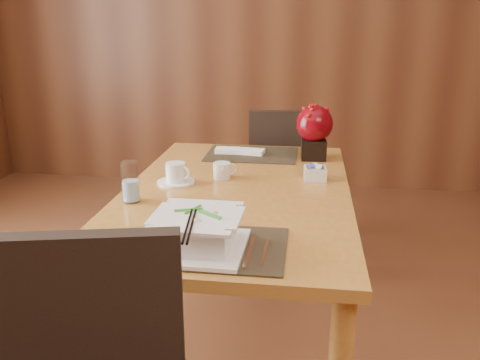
# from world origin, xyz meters

# --- Properties ---
(back_wall) EXTENTS (5.00, 0.02, 2.80)m
(back_wall) POSITION_xyz_m (0.00, 3.00, 1.40)
(back_wall) COLOR #593019
(back_wall) RESTS_ON ground
(dining_table) EXTENTS (0.90, 1.50, 0.75)m
(dining_table) POSITION_xyz_m (0.00, 0.60, 0.65)
(dining_table) COLOR #AD7430
(dining_table) RESTS_ON ground
(placemat_near) EXTENTS (0.45, 0.33, 0.01)m
(placemat_near) POSITION_xyz_m (0.00, 0.05, 0.75)
(placemat_near) COLOR black
(placemat_near) RESTS_ON dining_table
(placemat_far) EXTENTS (0.45, 0.33, 0.01)m
(placemat_far) POSITION_xyz_m (0.00, 1.15, 0.75)
(placemat_far) COLOR black
(placemat_far) RESTS_ON dining_table
(soup_setting) EXTENTS (0.28, 0.28, 0.11)m
(soup_setting) POSITION_xyz_m (-0.04, 0.03, 0.81)
(soup_setting) COLOR white
(soup_setting) RESTS_ON dining_table
(coffee_cup) EXTENTS (0.15, 0.15, 0.09)m
(coffee_cup) POSITION_xyz_m (-0.26, 0.64, 0.79)
(coffee_cup) COLOR white
(coffee_cup) RESTS_ON dining_table
(water_glass) EXTENTS (0.09, 0.09, 0.15)m
(water_glass) POSITION_xyz_m (-0.37, 0.41, 0.83)
(water_glass) COLOR silver
(water_glass) RESTS_ON dining_table
(creamer_jug) EXTENTS (0.12, 0.12, 0.07)m
(creamer_jug) POSITION_xyz_m (-0.08, 0.74, 0.78)
(creamer_jug) COLOR white
(creamer_jug) RESTS_ON dining_table
(sugar_caddy) EXTENTS (0.10, 0.10, 0.05)m
(sugar_caddy) POSITION_xyz_m (0.31, 0.78, 0.78)
(sugar_caddy) COLOR white
(sugar_caddy) RESTS_ON dining_table
(berry_decor) EXTENTS (0.18, 0.18, 0.26)m
(berry_decor) POSITION_xyz_m (0.31, 1.11, 0.90)
(berry_decor) COLOR black
(berry_decor) RESTS_ON dining_table
(napkins_far) EXTENTS (0.25, 0.11, 0.02)m
(napkins_far) POSITION_xyz_m (-0.05, 1.15, 0.77)
(napkins_far) COLOR white
(napkins_far) RESTS_ON dining_table
(bread_plate) EXTENTS (0.19, 0.19, 0.01)m
(bread_plate) POSITION_xyz_m (-0.37, -0.07, 0.75)
(bread_plate) COLOR white
(bread_plate) RESTS_ON dining_table
(far_chair) EXTENTS (0.48, 0.48, 0.92)m
(far_chair) POSITION_xyz_m (0.14, 1.59, 0.52)
(far_chair) COLOR black
(far_chair) RESTS_ON ground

